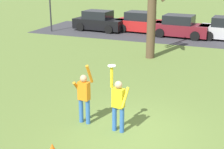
% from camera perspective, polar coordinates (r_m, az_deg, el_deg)
% --- Properties ---
extents(ground_plane, '(120.00, 120.00, 0.00)m').
position_cam_1_polar(ground_plane, '(10.13, 3.48, -10.02)').
color(ground_plane, olive).
extents(person_catcher, '(0.56, 0.49, 2.08)m').
position_cam_1_polar(person_catcher, '(9.68, 1.13, -4.93)').
color(person_catcher, '#3366B7').
rests_on(person_catcher, ground_plane).
extents(person_defender, '(0.58, 0.49, 2.04)m').
position_cam_1_polar(person_defender, '(10.25, -5.01, -3.64)').
color(person_defender, '#3366B7').
rests_on(person_defender, ground_plane).
extents(frisbee_disc, '(0.24, 0.24, 0.02)m').
position_cam_1_polar(frisbee_disc, '(9.40, -0.05, 1.56)').
color(frisbee_disc, white).
rests_on(frisbee_disc, person_catcher).
extents(parked_car_black, '(4.22, 2.26, 1.59)m').
position_cam_1_polar(parked_car_black, '(26.26, -2.31, 9.42)').
color(parked_car_black, black).
rests_on(parked_car_black, ground_plane).
extents(parked_car_red, '(4.22, 2.26, 1.59)m').
position_cam_1_polar(parked_car_red, '(25.70, 5.24, 9.16)').
color(parked_car_red, red).
rests_on(parked_car_red, ground_plane).
extents(parked_car_maroon, '(4.22, 2.26, 1.59)m').
position_cam_1_polar(parked_car_maroon, '(24.26, 12.01, 8.29)').
color(parked_car_maroon, maroon).
rests_on(parked_car_maroon, ground_plane).
extents(parking_strip, '(26.74, 6.40, 0.01)m').
position_cam_1_polar(parking_strip, '(24.53, 16.44, 6.33)').
color(parking_strip, '#38383D').
rests_on(parking_strip, ground_plane).
extents(bare_tree_tall, '(1.70, 1.70, 5.73)m').
position_cam_1_polar(bare_tree_tall, '(17.77, 7.02, 11.52)').
color(bare_tree_tall, brown).
rests_on(bare_tree_tall, ground_plane).
extents(field_cone_orange, '(0.26, 0.26, 0.32)m').
position_cam_1_polar(field_cone_orange, '(9.06, -10.57, -12.85)').
color(field_cone_orange, orange).
rests_on(field_cone_orange, ground_plane).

